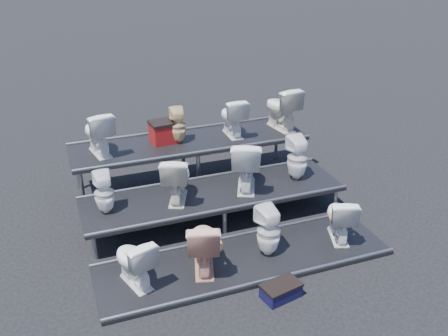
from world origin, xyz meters
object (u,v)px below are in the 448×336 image
object	(u,v)px
toilet_1	(203,244)
toilet_8	(98,132)
toilet_0	(134,261)
toilet_2	(269,231)
toilet_4	(104,193)
toilet_7	(297,158)
step_stool	(281,291)
red_crate	(164,133)
toilet_3	(340,217)
toilet_5	(177,178)
toilet_10	(232,117)
toilet_6	(246,164)
toilet_9	(178,125)
toilet_11	(281,108)

from	to	relation	value
toilet_1	toilet_8	distance (m)	2.88
toilet_0	toilet_2	world-z (taller)	toilet_2
toilet_2	toilet_4	bearing A→B (deg)	-39.75
toilet_7	step_stool	bearing A→B (deg)	60.08
red_crate	toilet_1	bearing A→B (deg)	-99.76
toilet_2	toilet_3	distance (m)	1.17
toilet_0	toilet_1	distance (m)	0.94
toilet_5	toilet_10	world-z (taller)	toilet_10
toilet_4	toilet_6	xyz separation A→B (m)	(2.27, 0.00, 0.10)
toilet_2	red_crate	distance (m)	2.88
toilet_9	toilet_11	world-z (taller)	toilet_11
toilet_4	toilet_5	bearing A→B (deg)	179.10
toilet_2	toilet_5	distance (m)	1.67
toilet_4	toilet_7	size ratio (longest dim) A/B	0.86
red_crate	toilet_9	bearing A→B (deg)	-31.14
toilet_6	toilet_9	size ratio (longest dim) A/B	1.33
toilet_1	toilet_8	xyz separation A→B (m)	(-0.97, 2.60, 0.78)
toilet_4	toilet_11	bearing A→B (deg)	-160.61
toilet_2	toilet_10	bearing A→B (deg)	-107.67
toilet_10	red_crate	world-z (taller)	toilet_10
toilet_5	toilet_7	size ratio (longest dim) A/B	1.00
toilet_4	step_stool	xyz separation A→B (m)	(1.86, -2.16, -0.70)
toilet_3	toilet_4	world-z (taller)	toilet_4
toilet_1	toilet_3	world-z (taller)	toilet_1
toilet_4	step_stool	size ratio (longest dim) A/B	1.34
toilet_1	toilet_9	size ratio (longest dim) A/B	1.24
toilet_0	toilet_8	xyz separation A→B (m)	(-0.02, 2.60, 0.82)
toilet_4	toilet_11	size ratio (longest dim) A/B	0.79
toilet_9	red_crate	distance (m)	0.29
toilet_4	toilet_11	xyz separation A→B (m)	(3.52, 1.30, 0.48)
toilet_4	toilet_2	bearing A→B (deg)	147.00
toilet_1	toilet_10	bearing A→B (deg)	-102.68
toilet_8	red_crate	size ratio (longest dim) A/B	1.60
toilet_2	toilet_3	xyz separation A→B (m)	(1.17, 0.00, -0.02)
toilet_2	toilet_10	distance (m)	2.75
toilet_8	red_crate	bearing A→B (deg)	174.67
toilet_10	toilet_2	bearing A→B (deg)	81.31
toilet_3	toilet_10	world-z (taller)	toilet_10
toilet_5	toilet_10	xyz separation A→B (m)	(1.42, 1.30, 0.38)
toilet_0	toilet_11	size ratio (longest dim) A/B	0.87
toilet_3	toilet_9	bearing A→B (deg)	-36.86
red_crate	step_stool	bearing A→B (deg)	-86.64
toilet_0	toilet_6	world-z (taller)	toilet_6
toilet_11	toilet_3	bearing A→B (deg)	75.81
toilet_6	red_crate	size ratio (longest dim) A/B	1.81
red_crate	toilet_7	bearing A→B (deg)	-42.11
toilet_3	toilet_0	bearing A→B (deg)	19.42
toilet_3	toilet_9	size ratio (longest dim) A/B	1.11
toilet_4	toilet_3	bearing A→B (deg)	157.25
toilet_5	toilet_3	bearing A→B (deg)	170.98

